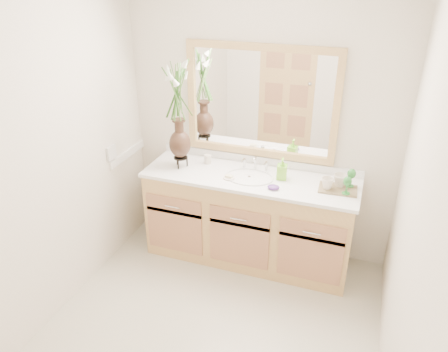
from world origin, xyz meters
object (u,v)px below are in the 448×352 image
at_px(tumbler, 208,159).
at_px(tray, 338,189).
at_px(soap_bottle, 282,170).
at_px(flower_vase, 178,99).

distance_m(tumbler, tray, 1.18).
bearing_deg(soap_bottle, tray, -13.34).
distance_m(flower_vase, soap_bottle, 1.05).
relative_size(flower_vase, tumbler, 11.27).
bearing_deg(soap_bottle, flower_vase, 176.65).
bearing_deg(tray, flower_vase, 177.67).
height_order(tumbler, tray, tumbler).
distance_m(soap_bottle, tray, 0.48).
height_order(tumbler, soap_bottle, soap_bottle).
bearing_deg(flower_vase, soap_bottle, 4.26).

